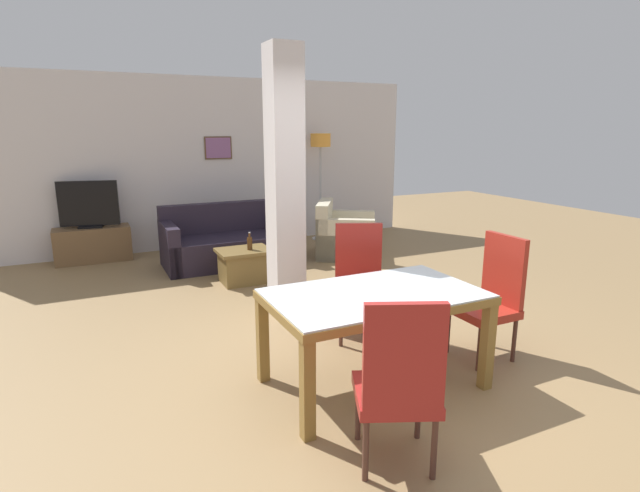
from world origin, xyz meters
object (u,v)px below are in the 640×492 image
at_px(armchair, 343,237).
at_px(tv_screen, 89,205).
at_px(dining_chair_far_right, 359,278).
at_px(coffee_table, 244,265).
at_px(bottle, 250,243).
at_px(floor_lamp, 321,150).
at_px(tv_stand, 93,244).
at_px(dining_chair_near_left, 399,381).
at_px(dining_chair_head_right, 492,295).
at_px(sofa, 231,243).
at_px(dining_table, 374,311).

relative_size(armchair, tv_screen, 1.52).
bearing_deg(dining_chair_far_right, coffee_table, -52.90).
relative_size(bottle, floor_lamp, 0.12).
xyz_separation_m(armchair, tv_stand, (-3.47, 1.29, -0.04)).
height_order(tv_stand, floor_lamp, floor_lamp).
distance_m(dining_chair_near_left, tv_stand, 5.94).
distance_m(dining_chair_head_right, sofa, 4.08).
bearing_deg(dining_chair_head_right, sofa, 16.66).
distance_m(dining_chair_far_right, tv_screen, 4.55).
bearing_deg(bottle, sofa, 88.31).
distance_m(bottle, floor_lamp, 2.88).
xyz_separation_m(sofa, tv_stand, (-1.79, 0.97, -0.04)).
bearing_deg(tv_screen, dining_table, 122.09).
bearing_deg(dining_chair_head_right, tv_screen, 31.26).
relative_size(sofa, armchair, 1.54).
bearing_deg(tv_stand, coffee_table, -48.86).
height_order(coffee_table, floor_lamp, floor_lamp).
xyz_separation_m(dining_chair_near_left, sofa, (0.38, 4.79, -0.26)).
bearing_deg(dining_table, dining_chair_far_right, 66.34).
relative_size(sofa, tv_stand, 1.81).
height_order(dining_chair_head_right, sofa, dining_chair_head_right).
xyz_separation_m(dining_table, tv_screen, (-1.79, 4.87, 0.25)).
bearing_deg(dining_table, coffee_table, 91.96).
height_order(armchair, tv_screen, tv_screen).
distance_m(dining_chair_near_left, tv_screen, 5.94).
bearing_deg(dining_chair_near_left, coffee_table, 109.22).
xyz_separation_m(coffee_table, tv_stand, (-1.69, 1.94, 0.03)).
bearing_deg(armchair, dining_chair_head_right, 23.41).
relative_size(dining_chair_head_right, floor_lamp, 0.58).
xyz_separation_m(dining_chair_near_left, bottle, (0.35, 3.78, -0.04)).
xyz_separation_m(dining_chair_head_right, dining_chair_far_right, (-0.77, 0.89, 0.00)).
bearing_deg(sofa, dining_table, 90.07).
relative_size(dining_table, tv_stand, 1.51).
distance_m(sofa, tv_screen, 2.11).
height_order(dining_chair_near_left, sofa, dining_chair_near_left).
bearing_deg(tv_screen, sofa, 163.32).
bearing_deg(armchair, dining_table, 6.51).
distance_m(dining_chair_head_right, floor_lamp, 4.94).
bearing_deg(dining_chair_head_right, armchair, -8.15).
distance_m(dining_chair_near_left, dining_chair_far_right, 1.94).
xyz_separation_m(dining_chair_near_left, tv_stand, (-1.41, 5.76, -0.30)).
distance_m(sofa, armchair, 1.71).
bearing_deg(tv_stand, dining_chair_head_right, -58.74).
relative_size(dining_table, sofa, 0.83).
distance_m(dining_chair_near_left, sofa, 4.81).
bearing_deg(sofa, armchair, 169.46).
height_order(dining_chair_head_right, dining_chair_near_left, same).
xyz_separation_m(coffee_table, floor_lamp, (1.97, 1.86, 1.32)).
bearing_deg(dining_table, armchair, 64.95).
height_order(dining_chair_head_right, floor_lamp, floor_lamp).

